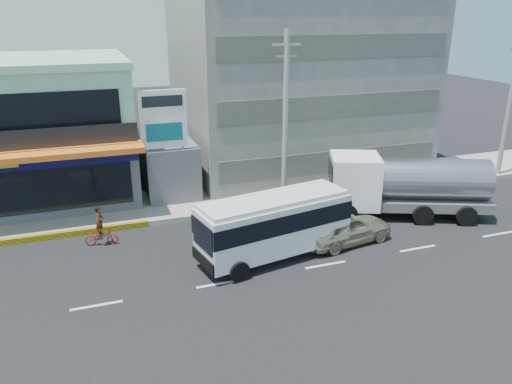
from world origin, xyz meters
TOP-DOWN VIEW (x-y plane):
  - ground at (0.00, 0.00)m, footprint 120.00×120.00m
  - sidewalk at (5.00, 9.50)m, footprint 70.00×5.00m
  - shop_building at (-8.00, 13.95)m, footprint 12.40×11.70m
  - concrete_building at (10.00, 15.00)m, footprint 16.00×12.00m
  - gap_structure at (0.00, 12.00)m, footprint 3.00×6.00m
  - satellite_dish at (0.00, 11.00)m, footprint 1.50×1.50m
  - billboard at (-0.50, 9.20)m, footprint 2.60×0.18m
  - utility_pole_near at (6.00, 7.40)m, footprint 1.60×0.30m
  - utility_pole_far at (22.00, 7.40)m, footprint 1.60×0.30m
  - minibus at (3.06, 1.50)m, footprint 7.48×3.59m
  - sedan at (6.98, 1.76)m, footprint 5.02×2.68m
  - tanker_truck at (11.65, 3.88)m, footprint 9.04×5.67m
  - motorcycle_rider at (-4.46, 5.57)m, footprint 1.65×0.82m

SIDE VIEW (x-z plane):
  - ground at x=0.00m, z-range 0.00..0.00m
  - sidewalk at x=5.00m, z-range 0.00..0.30m
  - motorcycle_rider at x=-4.46m, z-range -0.34..1.68m
  - sedan at x=6.98m, z-range 0.00..1.62m
  - gap_structure at x=0.00m, z-range 0.00..3.50m
  - minibus at x=3.06m, z-range 0.29..3.30m
  - tanker_truck at x=11.65m, z-range 0.13..3.57m
  - satellite_dish at x=0.00m, z-range 3.50..3.65m
  - shop_building at x=-8.00m, z-range 0.00..8.00m
  - billboard at x=-0.50m, z-range 1.48..8.38m
  - utility_pole_near at x=6.00m, z-range 0.15..10.15m
  - utility_pole_far at x=22.00m, z-range 0.15..10.15m
  - concrete_building at x=10.00m, z-range 0.00..14.00m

